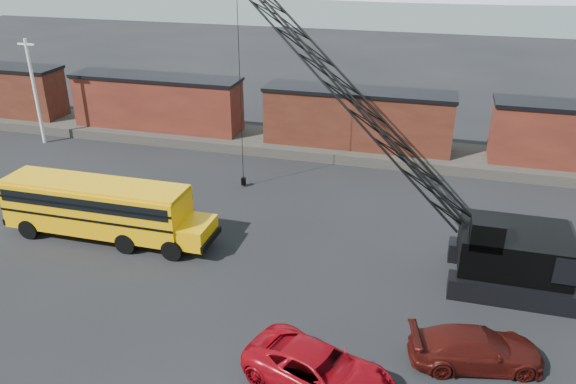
# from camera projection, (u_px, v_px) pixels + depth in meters

# --- Properties ---
(ground) EXTENTS (160.00, 160.00, 0.00)m
(ground) POSITION_uv_depth(u_px,v_px,m) (269.00, 342.00, 22.62)
(ground) COLOR black
(ground) RESTS_ON ground
(gravel_berm) EXTENTS (120.00, 5.00, 0.70)m
(gravel_berm) POSITION_uv_depth(u_px,v_px,m) (356.00, 149.00, 41.73)
(gravel_berm) COLOR #49433C
(gravel_berm) RESTS_ON ground
(boxcar_west_near) EXTENTS (13.70, 3.10, 4.17)m
(boxcar_west_near) POSITION_uv_depth(u_px,v_px,m) (157.00, 102.00, 44.54)
(boxcar_west_near) COLOR #411912
(boxcar_west_near) RESTS_ON gravel_berm
(boxcar_mid) EXTENTS (13.70, 3.10, 4.17)m
(boxcar_mid) POSITION_uv_depth(u_px,v_px,m) (357.00, 118.00, 40.71)
(boxcar_mid) COLOR #532317
(boxcar_mid) RESTS_ON gravel_berm
(utility_pole) EXTENTS (1.40, 0.24, 8.00)m
(utility_pole) POSITION_uv_depth(u_px,v_px,m) (35.00, 91.00, 42.37)
(utility_pole) COLOR silver
(utility_pole) RESTS_ON ground
(school_bus) EXTENTS (11.65, 2.65, 3.19)m
(school_bus) POSITION_uv_depth(u_px,v_px,m) (103.00, 208.00, 29.64)
(school_bus) COLOR #EDA404
(school_bus) RESTS_ON ground
(red_pickup) EXTENTS (6.21, 4.30, 1.58)m
(red_pickup) POSITION_uv_depth(u_px,v_px,m) (320.00, 371.00, 20.03)
(red_pickup) COLOR #9D0712
(red_pickup) RESTS_ON ground
(maroon_suv) EXTENTS (5.35, 3.11, 1.46)m
(maroon_suv) POSITION_uv_depth(u_px,v_px,m) (476.00, 348.00, 21.20)
(maroon_suv) COLOR #3D0E0A
(maroon_suv) RESTS_ON ground
(crawler_crane) EXTENTS (18.94, 9.83, 13.58)m
(crawler_crane) POSITION_uv_depth(u_px,v_px,m) (347.00, 93.00, 28.47)
(crawler_crane) COLOR black
(crawler_crane) RESTS_ON ground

